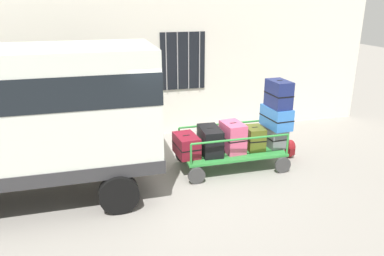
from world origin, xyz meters
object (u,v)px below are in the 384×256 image
Objects in this scene: suitcase_midleft_bottom at (210,141)px; backpack at (290,149)px; suitcase_left_bottom at (186,145)px; suitcase_center_bottom at (233,137)px; van at (26,110)px; suitcase_right_middle at (276,117)px; luggage_cart at (231,153)px; suitcase_right_bottom at (274,136)px; suitcase_right_top at (279,94)px; suitcase_midright_bottom at (254,138)px.

suitcase_midleft_bottom is 1.72× the size of backpack.
suitcase_center_bottom reaches higher than suitcase_left_bottom.
van is 5.74× the size of suitcase_right_middle.
suitcase_center_bottom is at bearing -90.00° from luggage_cart.
van is 3.65m from suitcase_midleft_bottom.
van reaches higher than luggage_cart.
van is 5.16m from suitcase_right_bottom.
suitcase_right_bottom is 1.48× the size of backpack.
luggage_cart is at bearing -0.68° from suitcase_left_bottom.
luggage_cart is 3.48× the size of suitcase_center_bottom.
suitcase_left_bottom is 1.03m from suitcase_center_bottom.
suitcase_right_middle is (1.54, 0.01, 0.40)m from suitcase_midleft_bottom.
suitcase_center_bottom reaches higher than suitcase_right_bottom.
suitcase_left_bottom is 2.05m from suitcase_right_bottom.
suitcase_right_top reaches higher than suitcase_left_bottom.
suitcase_right_top reaches higher than backpack.
suitcase_center_bottom reaches higher than luggage_cart.
suitcase_left_bottom is at bearing 6.05° from van.
van is 4.13m from suitcase_center_bottom.
suitcase_right_bottom is (1.03, 0.06, -0.10)m from suitcase_center_bottom.
van is 8.47× the size of suitcase_midright_bottom.
van reaches higher than suitcase_right_middle.
suitcase_left_bottom is 1.13× the size of suitcase_right_top.
suitcase_right_middle reaches higher than luggage_cart.
suitcase_midleft_bottom is 2.10m from backpack.
suitcase_midright_bottom is 0.83× the size of suitcase_right_top.
van is at bearing -176.55° from suitcase_midright_bottom.
van is 6.95× the size of suitcase_center_bottom.
suitcase_right_middle is 1.01m from backpack.
suitcase_right_top is at bearing -1.83° from luggage_cart.
suitcase_right_top is at bearing -0.17° from suitcase_midright_bottom.
suitcase_right_bottom is 1.01× the size of suitcase_right_top.
suitcase_midleft_bottom is 0.95× the size of suitcase_right_middle.
suitcase_midright_bottom is at bearing 179.83° from suitcase_right_top.
suitcase_right_middle is (0.00, -0.05, 0.46)m from suitcase_right_bottom.
suitcase_midleft_bottom is (0.51, -0.04, 0.06)m from suitcase_left_bottom.
suitcase_right_bottom reaches higher than luggage_cart.
suitcase_right_bottom is (2.05, 0.02, -0.00)m from suitcase_left_bottom.
suitcase_right_top is 1.47× the size of backpack.
suitcase_left_bottom is 1.11× the size of suitcase_center_bottom.
suitcase_right_bottom is at bearing 2.25° from suitcase_midleft_bottom.
backpack is at bearing 17.93° from suitcase_right_top.
van is at bearing -176.92° from suitcase_right_top.
suitcase_right_top is (0.51, -0.00, 0.97)m from suitcase_midright_bottom.
luggage_cart is (4.00, 0.30, -1.38)m from van.
suitcase_right_middle is at bearing -0.56° from luggage_cart.
backpack is at bearing 4.31° from suitcase_midleft_bottom.
van is 5.04m from suitcase_right_top.
suitcase_midright_bottom is at bearing -0.27° from suitcase_center_bottom.
suitcase_left_bottom is 0.52m from suitcase_midleft_bottom.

